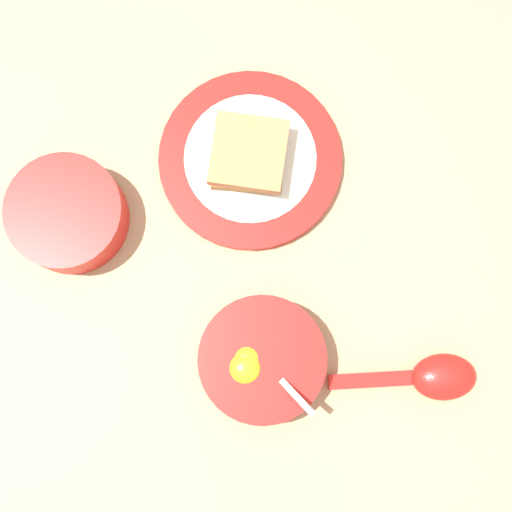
# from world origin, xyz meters

# --- Properties ---
(ground_plane) EXTENTS (3.00, 3.00, 0.00)m
(ground_plane) POSITION_xyz_m (0.00, 0.00, 0.00)
(ground_plane) COLOR tan
(egg_bowl) EXTENTS (0.15, 0.15, 0.08)m
(egg_bowl) POSITION_xyz_m (-0.09, -0.08, 0.03)
(egg_bowl) COLOR red
(egg_bowl) RESTS_ON ground_plane
(toast_plate) EXTENTS (0.23, 0.23, 0.02)m
(toast_plate) POSITION_xyz_m (0.04, 0.12, 0.01)
(toast_plate) COLOR red
(toast_plate) RESTS_ON ground_plane
(toast_sandwich) EXTENTS (0.12, 0.12, 0.03)m
(toast_sandwich) POSITION_xyz_m (0.04, 0.12, 0.03)
(toast_sandwich) COLOR #9E7042
(toast_sandwich) RESTS_ON toast_plate
(soup_spoon) EXTENTS (0.16, 0.12, 0.03)m
(soup_spoon) POSITION_xyz_m (0.06, -0.22, 0.02)
(soup_spoon) COLOR red
(soup_spoon) RESTS_ON ground_plane
(congee_bowl) EXTENTS (0.14, 0.14, 0.06)m
(congee_bowl) POSITION_xyz_m (-0.18, 0.19, 0.03)
(congee_bowl) COLOR red
(congee_bowl) RESTS_ON ground_plane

